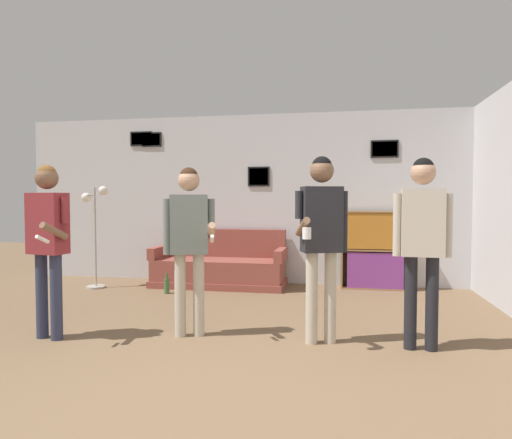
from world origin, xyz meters
The scene contains 10 objects.
ground_plane centered at (0.00, 0.00, 0.00)m, with size 20.00×20.00×0.00m, color brown.
wall_back centered at (0.00, 4.65, 1.36)m, with size 8.41×0.08×2.70m.
couch centered at (-0.76, 4.23, 0.29)m, with size 2.05×0.80×0.87m.
bookshelf centered at (1.60, 4.43, 0.58)m, with size 0.99×0.30×1.17m.
floor_lamp centered at (-2.55, 3.70, 0.98)m, with size 0.42×0.28×1.54m.
person_player_foreground_left centered at (-1.65, 1.29, 1.03)m, with size 0.49×0.51×1.67m.
person_player_foreground_center centered at (-0.36, 1.63, 1.01)m, with size 0.56×0.41×1.65m.
person_watcher_holding_cup centered at (0.92, 1.64, 1.07)m, with size 0.48×0.53×1.74m.
person_spectator_near_bookshelf centered at (1.81, 1.62, 1.05)m, with size 0.50×0.22×1.71m.
bottle_on_floor centered at (-1.34, 3.50, 0.11)m, with size 0.08×0.08×0.29m.
Camera 1 is at (1.11, -2.60, 1.34)m, focal length 32.00 mm.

